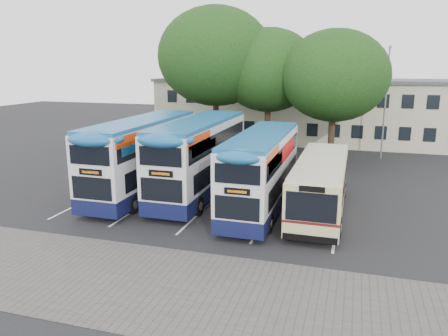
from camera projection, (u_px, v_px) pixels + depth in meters
name	position (u px, v px, depth m)	size (l,w,h in m)	color
ground	(258.00, 240.00, 19.44)	(120.00, 120.00, 0.00)	black
paving_strip	(172.00, 287.00, 15.34)	(40.00, 6.00, 0.01)	#595654
bay_lines	(213.00, 200.00, 25.15)	(14.12, 11.00, 0.01)	silver
depot_building	(317.00, 110.00, 43.83)	(32.40, 8.40, 6.20)	#B4B091
lamp_post	(386.00, 97.00, 35.15)	(0.25, 1.05, 9.06)	gray
tree_left	(216.00, 57.00, 36.43)	(9.67, 9.67, 12.38)	black
tree_mid	(269.00, 70.00, 35.80)	(8.02, 8.02, 10.57)	black
tree_right	(335.00, 76.00, 32.71)	(8.11, 8.11, 10.24)	black
bus_dd_left	(143.00, 153.00, 25.99)	(2.62, 10.79, 4.50)	#11153E
bus_dd_mid	(200.00, 154.00, 25.71)	(2.62, 10.81, 4.50)	#11153E
bus_dd_right	(262.00, 168.00, 23.13)	(2.42, 9.96, 4.15)	#11153E
bus_single	(321.00, 182.00, 22.80)	(2.47, 9.72, 2.90)	beige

